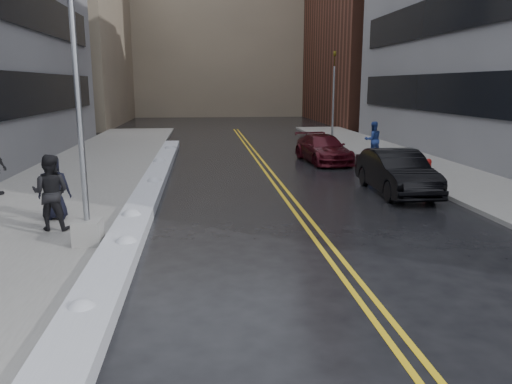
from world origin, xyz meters
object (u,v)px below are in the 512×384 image
object	(u,v)px
traffic_signal	(334,93)
pedestrian_b	(51,192)
lamppost	(82,146)
fire_hydrant	(428,166)
pedestrian_c	(53,187)
car_maroon	(323,149)
car_black	(397,172)
pedestrian_east	(373,140)

from	to	relation	value
traffic_signal	pedestrian_b	xyz separation A→B (m)	(-13.00, -20.62, -2.24)
traffic_signal	lamppost	bearing A→B (deg)	-118.21
fire_hydrant	traffic_signal	world-z (taller)	traffic_signal
pedestrian_c	car_maroon	world-z (taller)	pedestrian_c
pedestrian_b	car_black	world-z (taller)	pedestrian_b
fire_hydrant	car_black	size ratio (longest dim) A/B	0.15
traffic_signal	pedestrian_east	xyz separation A→B (m)	(-0.08, -8.60, -2.30)
fire_hydrant	pedestrian_c	distance (m)	14.83
pedestrian_b	pedestrian_c	xyz separation A→B (m)	(-0.24, 1.07, -0.08)
fire_hydrant	pedestrian_b	size ratio (longest dim) A/B	0.36
lamppost	pedestrian_east	bearing A→B (deg)	48.82
car_maroon	car_black	bearing A→B (deg)	-89.03
pedestrian_east	car_maroon	xyz separation A→B (m)	(-2.74, -0.33, -0.40)
lamppost	traffic_signal	world-z (taller)	lamppost
pedestrian_c	car_maroon	xyz separation A→B (m)	(10.42, 10.62, -0.38)
lamppost	car_maroon	xyz separation A→B (m)	(8.98, 13.07, -1.83)
pedestrian_b	pedestrian_c	bearing A→B (deg)	-71.74
lamppost	traffic_signal	distance (m)	24.98
pedestrian_b	car_black	distance (m)	11.78
traffic_signal	car_maroon	bearing A→B (deg)	-107.50
traffic_signal	pedestrian_b	size ratio (longest dim) A/B	2.97
lamppost	traffic_signal	bearing A→B (deg)	61.79
lamppost	car_black	xyz separation A→B (m)	(9.87, 5.40, -1.73)
traffic_signal	pedestrian_c	distance (m)	23.72
pedestrian_east	car_maroon	world-z (taller)	pedestrian_east
car_black	car_maroon	bearing A→B (deg)	97.14
traffic_signal	car_maroon	distance (m)	9.74
lamppost	pedestrian_east	size ratio (longest dim) A/B	4.01
traffic_signal	pedestrian_east	distance (m)	8.91
pedestrian_b	car_black	bearing A→B (deg)	-154.33
pedestrian_c	car_black	bearing A→B (deg)	-169.22
fire_hydrant	pedestrian_c	xyz separation A→B (m)	(-13.74, -5.55, 0.53)
pedestrian_b	pedestrian_c	size ratio (longest dim) A/B	1.08
fire_hydrant	pedestrian_b	distance (m)	15.05
traffic_signal	car_black	xyz separation A→B (m)	(-1.93, -16.60, -2.60)
car_maroon	fire_hydrant	bearing A→B (deg)	-62.41
lamppost	pedestrian_b	distance (m)	2.29
lamppost	fire_hydrant	size ratio (longest dim) A/B	10.45
car_maroon	lamppost	bearing A→B (deg)	-130.09
fire_hydrant	pedestrian_b	world-z (taller)	pedestrian_b
traffic_signal	pedestrian_c	bearing A→B (deg)	-124.11
lamppost	pedestrian_east	xyz separation A→B (m)	(11.72, 13.40, -1.43)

